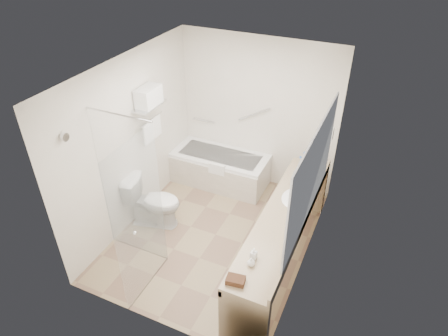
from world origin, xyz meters
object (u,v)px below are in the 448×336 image
at_px(toilet, 154,202).
at_px(amenity_basket, 236,280).
at_px(water_bottle_left, 306,167).
at_px(vanity_counter, 283,228).
at_px(bathtub, 220,168).

relative_size(toilet, amenity_basket, 4.21).
relative_size(amenity_basket, water_bottle_left, 1.03).
bearing_deg(vanity_counter, water_bottle_left, 90.33).
distance_m(vanity_counter, water_bottle_left, 1.09).
xyz_separation_m(toilet, amenity_basket, (1.83, -1.23, 0.49)).
bearing_deg(amenity_basket, bathtub, 118.04).
distance_m(amenity_basket, water_bottle_left, 2.26).
relative_size(bathtub, toilet, 1.99).
xyz_separation_m(amenity_basket, water_bottle_left, (0.14, 2.25, 0.05)).
relative_size(bathtub, vanity_counter, 0.59).
xyz_separation_m(toilet, water_bottle_left, (1.97, 1.03, 0.54)).
relative_size(toilet, water_bottle_left, 4.34).
height_order(toilet, amenity_basket, amenity_basket).
height_order(vanity_counter, amenity_basket, vanity_counter).
bearing_deg(amenity_basket, vanity_counter, 83.18).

